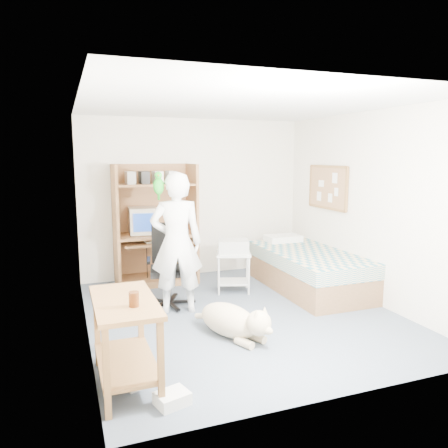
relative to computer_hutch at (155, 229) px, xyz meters
The scene contains 21 objects.
floor 2.05m from the computer_hutch, 68.06° to the right, with size 4.00×4.00×0.00m, color #4D5A69.
wall_back 0.86m from the computer_hutch, 20.54° to the left, with size 3.60×0.02×2.50m, color white.
wall_right 3.07m from the computer_hutch, 34.80° to the right, with size 0.02×4.00×2.50m, color white.
wall_left 2.10m from the computer_hutch, 122.33° to the right, with size 0.02×4.00×2.50m, color white.
ceiling 2.52m from the computer_hutch, 68.06° to the right, with size 3.60×4.00×0.02m, color white.
computer_hutch is the anchor object (origin of this frame).
bed 2.35m from the computer_hutch, 29.29° to the right, with size 1.02×2.02×0.66m.
side_desk 3.08m from the computer_hutch, 106.14° to the right, with size 0.50×1.00×0.75m.
corkboard 2.69m from the computer_hutch, 18.72° to the right, with size 0.04×0.94×0.66m.
office_chair 1.15m from the computer_hutch, 92.63° to the right, with size 0.59×0.59×1.04m.
person 1.37m from the computer_hutch, 90.41° to the right, with size 0.63×0.42×1.73m, color white.
parrot 1.57m from the computer_hutch, 98.87° to the right, with size 0.13×0.22×0.35m.
dog 2.45m from the computer_hutch, 81.45° to the right, with size 0.65×1.06×0.43m.
printer_cart 1.35m from the computer_hutch, 42.51° to the right, with size 0.57×0.51×0.57m.
printer 1.28m from the computer_hutch, 42.51° to the right, with size 0.42×0.32×0.18m, color #ABACA7.
crt_monitor 0.23m from the computer_hutch, behind, with size 0.44×0.46×0.39m.
keyboard 0.22m from the computer_hutch, 74.68° to the right, with size 0.45×0.16×0.03m, color beige.
pencil_cup 0.33m from the computer_hutch, 15.21° to the right, with size 0.08×0.08×0.12m, color gold.
drink_glass 3.24m from the computer_hutch, 104.31° to the right, with size 0.08×0.08×0.12m, color #431F0A.
floor_box_a 3.50m from the computer_hutch, 99.49° to the right, with size 0.25×0.20×0.10m, color white.
floor_box_b 3.18m from the computer_hutch, 105.05° to the right, with size 0.18×0.22×0.08m, color #BBBCB6.
Camera 1 is at (-1.98, -4.73, 1.92)m, focal length 35.00 mm.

